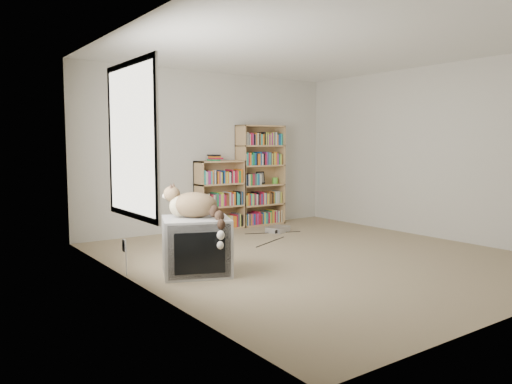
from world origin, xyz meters
TOP-DOWN VIEW (x-y plane):
  - floor at (0.00, 0.00)m, footprint 4.50×5.00m
  - wall_back at (0.00, 2.50)m, footprint 4.50×0.02m
  - wall_left at (-2.25, 0.00)m, footprint 0.02×5.00m
  - wall_right at (2.25, 0.00)m, footprint 0.02×5.00m
  - ceiling at (0.00, 0.00)m, footprint 4.50×5.00m
  - window at (-2.24, 0.20)m, footprint 0.02×1.22m
  - crt_tv at (-1.58, 0.13)m, footprint 0.87×0.83m
  - cat at (-1.58, 0.10)m, footprint 0.59×0.81m
  - bookcase_tall at (0.86, 2.36)m, footprint 0.84×0.30m
  - bookcase_short at (0.06, 2.36)m, footprint 0.80×0.30m
  - book_stack at (-0.03, 2.34)m, footprint 0.18×0.23m
  - green_mug at (1.16, 2.34)m, footprint 0.10×0.10m
  - framed_print at (0.93, 2.44)m, footprint 0.16×0.05m
  - dvd_player at (0.66, 1.61)m, footprint 0.43×0.38m
  - wall_outlet at (-2.24, 0.47)m, footprint 0.01×0.08m
  - floor_cables at (0.18, 1.28)m, footprint 1.20×0.70m

SIDE VIEW (x-z plane):
  - floor at x=0.00m, z-range -0.01..0.01m
  - floor_cables at x=0.18m, z-range 0.00..0.01m
  - dvd_player at x=0.66m, z-range 0.00..0.08m
  - crt_tv at x=-1.58m, z-range 0.00..0.59m
  - wall_outlet at x=-2.24m, z-range 0.26..0.39m
  - bookcase_short at x=0.06m, z-range -0.04..1.06m
  - cat at x=-1.58m, z-range 0.40..0.99m
  - green_mug at x=1.16m, z-range 0.69..0.79m
  - framed_print at x=0.93m, z-range 0.69..0.90m
  - bookcase_tall at x=0.86m, z-range -0.04..1.64m
  - book_stack at x=-0.03m, z-range 1.10..1.20m
  - wall_back at x=0.00m, z-range 0.00..2.50m
  - wall_left at x=-2.25m, z-range 0.00..2.50m
  - wall_right at x=2.25m, z-range 0.00..2.50m
  - window at x=-2.24m, z-range 0.64..2.16m
  - ceiling at x=0.00m, z-range 2.49..2.51m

